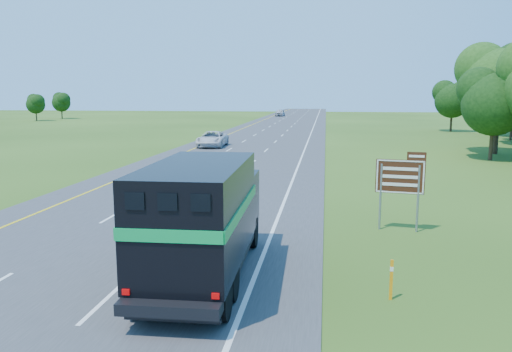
{
  "coord_description": "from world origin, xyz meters",
  "views": [
    {
      "loc": [
        7.49,
        -9.77,
        5.4
      ],
      "look_at": [
        4.23,
        13.63,
        1.52
      ],
      "focal_mm": 35.0,
      "sensor_mm": 36.0,
      "label": 1
    }
  ],
  "objects_px": {
    "exit_sign": "(401,180)",
    "white_suv": "(212,139)",
    "far_car": "(280,113)",
    "horse_truck": "(203,216)"
  },
  "relations": [
    {
      "from": "white_suv",
      "to": "exit_sign",
      "type": "xyz_separation_m",
      "value": [
        14.59,
        -30.46,
        1.24
      ]
    },
    {
      "from": "white_suv",
      "to": "far_car",
      "type": "bearing_deg",
      "value": 88.32
    },
    {
      "from": "horse_truck",
      "to": "far_car",
      "type": "relative_size",
      "value": 1.56
    },
    {
      "from": "exit_sign",
      "to": "white_suv",
      "type": "bearing_deg",
      "value": 124.83
    },
    {
      "from": "far_car",
      "to": "exit_sign",
      "type": "bearing_deg",
      "value": -79.54
    },
    {
      "from": "far_car",
      "to": "exit_sign",
      "type": "height_order",
      "value": "exit_sign"
    },
    {
      "from": "far_car",
      "to": "exit_sign",
      "type": "xyz_separation_m",
      "value": [
        14.29,
        -104.32,
        1.16
      ]
    },
    {
      "from": "horse_truck",
      "to": "far_car",
      "type": "height_order",
      "value": "horse_truck"
    },
    {
      "from": "far_car",
      "to": "exit_sign",
      "type": "distance_m",
      "value": 105.3
    },
    {
      "from": "far_car",
      "to": "exit_sign",
      "type": "relative_size",
      "value": 1.6
    }
  ]
}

